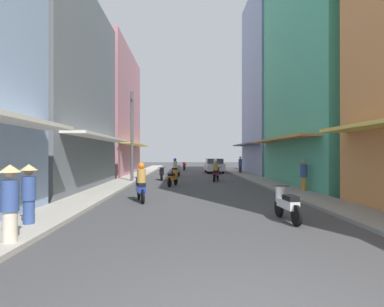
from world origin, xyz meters
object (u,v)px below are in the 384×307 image
at_px(motorbike_silver, 176,169).
at_px(motorbike_orange, 173,178).
at_px(motorbike_blue, 141,184).
at_px(pedestrian_foreground, 240,165).
at_px(motorbike_black, 162,173).
at_px(pedestrian_crossing, 29,192).
at_px(motorbike_red, 184,166).
at_px(pedestrian_midway, 10,201).
at_px(pedestrian_far, 304,176).
at_px(motorbike_white, 286,203).
at_px(parked_car, 214,166).
at_px(utility_pole, 132,136).
at_px(motorbike_maroon, 216,171).

bearing_deg(motorbike_silver, motorbike_orange, -89.84).
relative_size(motorbike_blue, pedestrian_foreground, 1.04).
height_order(motorbike_black, pedestrian_crossing, pedestrian_crossing).
distance_m(motorbike_red, motorbike_silver, 10.73).
bearing_deg(motorbike_black, pedestrian_midway, -96.70).
xyz_separation_m(motorbike_red, motorbike_black, (-1.71, -13.80, 0.00)).
relative_size(pedestrian_far, pedestrian_crossing, 1.00).
bearing_deg(motorbike_red, pedestrian_foreground, -51.15).
bearing_deg(motorbike_orange, motorbike_white, -70.19).
relative_size(parked_car, pedestrian_crossing, 2.49).
distance_m(motorbike_silver, parked_car, 7.03).
height_order(motorbike_white, motorbike_silver, motorbike_silver).
bearing_deg(pedestrian_crossing, motorbike_orange, 72.38).
height_order(motorbike_red, pedestrian_far, pedestrian_far).
height_order(parked_car, utility_pole, utility_pole).
bearing_deg(pedestrian_foreground, parked_car, 141.03).
bearing_deg(motorbike_blue, pedestrian_foreground, 67.50).
xyz_separation_m(motorbike_white, pedestrian_midway, (-6.49, -2.43, 0.46)).
distance_m(motorbike_black, motorbike_maroon, 4.02).
bearing_deg(motorbike_blue, motorbike_white, -39.08).
xyz_separation_m(motorbike_orange, pedestrian_midway, (-2.92, -12.33, 0.46)).
distance_m(motorbike_orange, pedestrian_midway, 12.68).
height_order(motorbike_white, pedestrian_crossing, pedestrian_crossing).
bearing_deg(motorbike_silver, pedestrian_midway, -98.40).
bearing_deg(motorbike_red, pedestrian_midway, -96.87).
height_order(pedestrian_far, pedestrian_foreground, pedestrian_foreground).
xyz_separation_m(motorbike_blue, motorbike_red, (1.84, 24.12, -0.20)).
relative_size(motorbike_orange, pedestrian_crossing, 1.06).
height_order(motorbike_blue, motorbike_white, motorbike_blue).
height_order(motorbike_maroon, parked_car, motorbike_maroon).
xyz_separation_m(parked_car, pedestrian_far, (2.80, -16.70, 0.09)).
xyz_separation_m(motorbike_orange, pedestrian_foreground, (6.12, 11.33, 0.35)).
bearing_deg(pedestrian_crossing, motorbike_maroon, 65.55).
relative_size(motorbike_white, motorbike_maroon, 1.03).
distance_m(parked_car, pedestrian_far, 16.94).
distance_m(pedestrian_foreground, pedestrian_crossing, 23.92).
distance_m(motorbike_silver, utility_pole, 6.17).
bearing_deg(motorbike_red, utility_pole, -102.90).
height_order(motorbike_black, pedestrian_foreground, pedestrian_foreground).
relative_size(pedestrian_midway, pedestrian_crossing, 1.03).
xyz_separation_m(pedestrian_far, pedestrian_midway, (-9.49, -8.85, 0.13)).
relative_size(motorbike_blue, motorbike_black, 0.98).
bearing_deg(motorbike_orange, pedestrian_foreground, 61.64).
xyz_separation_m(motorbike_white, utility_pole, (-6.41, 12.29, 2.63)).
xyz_separation_m(pedestrian_far, pedestrian_foreground, (-0.45, 14.81, 0.02)).
height_order(pedestrian_midway, utility_pole, utility_pole).
distance_m(motorbike_black, pedestrian_midway, 16.66).
relative_size(motorbike_red, pedestrian_foreground, 1.07).
bearing_deg(utility_pole, motorbike_black, 44.37).
bearing_deg(parked_car, pedestrian_foreground, -38.97).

